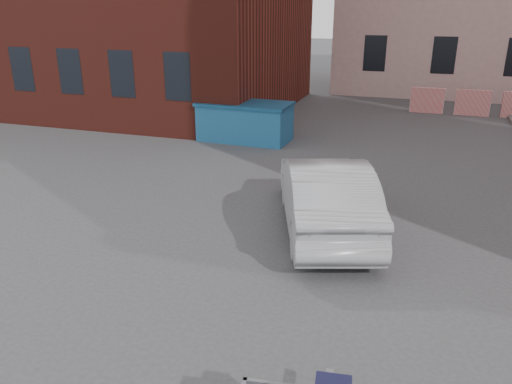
% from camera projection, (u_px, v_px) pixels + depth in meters
% --- Properties ---
extents(ground, '(120.00, 120.00, 0.00)m').
position_uv_depth(ground, '(239.00, 291.00, 7.65)').
color(ground, '#38383A').
rests_on(ground, ground).
extents(far_building, '(6.00, 6.00, 8.00)m').
position_uv_depth(far_building, '(64.00, 6.00, 31.71)').
color(far_building, maroon).
rests_on(far_building, ground).
extents(barriers, '(4.70, 0.18, 1.00)m').
position_uv_depth(barriers, '(473.00, 103.00, 19.52)').
color(barriers, red).
rests_on(barriers, ground).
extents(dumpster, '(2.96, 1.60, 1.22)m').
position_uv_depth(dumpster, '(245.00, 121.00, 15.91)').
color(dumpster, '#20659A').
rests_on(dumpster, ground).
extents(silver_car, '(2.81, 4.54, 1.41)m').
position_uv_depth(silver_car, '(325.00, 194.00, 9.56)').
color(silver_car, '#9B9DA2').
rests_on(silver_car, ground).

